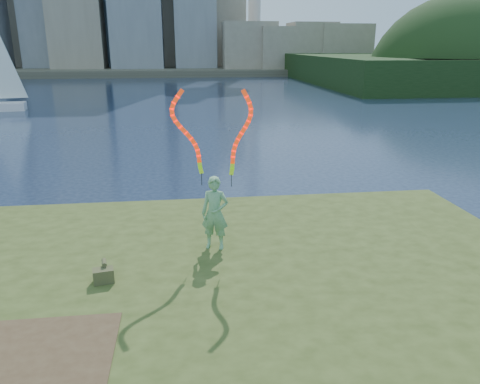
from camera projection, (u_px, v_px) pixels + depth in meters
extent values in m
plane|color=#18243C|center=(160.00, 302.00, 10.72)|extent=(320.00, 320.00, 0.00)
cube|color=#364518|center=(154.00, 367.00, 8.31)|extent=(20.00, 18.00, 0.30)
cube|color=#364518|center=(154.00, 345.00, 8.52)|extent=(17.00, 15.00, 0.30)
cube|color=#364518|center=(154.00, 327.00, 8.63)|extent=(14.00, 12.00, 0.30)
cube|color=#47331E|center=(5.00, 373.00, 7.18)|extent=(3.20, 3.00, 0.02)
cube|color=#4A4536|center=(176.00, 69.00, 100.38)|extent=(320.00, 40.00, 1.20)
imported|color=#1A7824|center=(215.00, 213.00, 11.37)|extent=(0.76, 0.61, 1.82)
cylinder|color=black|center=(202.00, 179.00, 11.29)|extent=(0.02, 0.02, 0.30)
cylinder|color=black|center=(231.00, 180.00, 11.18)|extent=(0.02, 0.02, 0.30)
cube|color=#444728|center=(104.00, 276.00, 9.91)|extent=(0.47, 0.36, 0.31)
cylinder|color=#444728|center=(104.00, 263.00, 10.04)|extent=(0.15, 0.30, 0.10)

